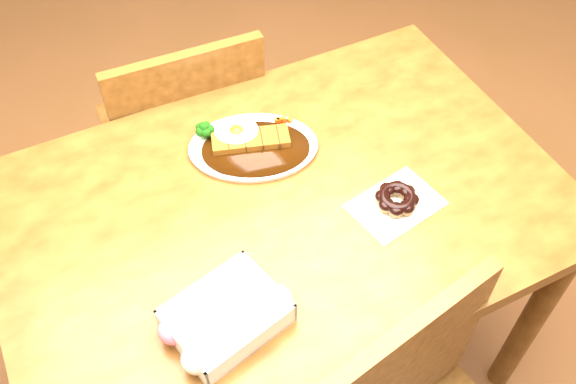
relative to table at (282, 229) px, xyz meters
name	(u,v)px	position (x,y,z in m)	size (l,w,h in m)	color
ground	(284,356)	(0.00, 0.00, -0.65)	(6.00, 6.00, 0.00)	brown
table	(282,229)	(0.00, 0.00, 0.00)	(1.20, 0.80, 0.75)	#4A2A0E
chair_far	(186,138)	(-0.05, 0.53, -0.17)	(0.44, 0.44, 0.87)	#4A2A0E
katsu_curry_plate	(251,144)	(0.01, 0.17, 0.11)	(0.34, 0.30, 0.06)	white
donut_box	(225,318)	(-0.22, -0.22, 0.13)	(0.25, 0.20, 0.06)	white
pon_de_ring	(397,199)	(0.21, -0.12, 0.12)	(0.21, 0.16, 0.04)	silver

